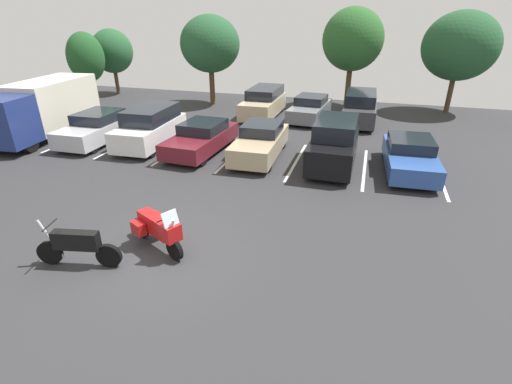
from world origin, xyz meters
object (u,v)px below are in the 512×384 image
(car_black, at_px, (334,144))
(car_tan, at_px, (260,142))
(motorcycle_touring, at_px, (158,228))
(car_blue, at_px, (410,156))
(car_white, at_px, (150,127))
(car_silver, at_px, (97,128))
(car_far_charcoal, at_px, (360,108))
(car_far_champagne, at_px, (264,102))
(car_maroon, at_px, (202,138))
(motorcycle_second, at_px, (77,246))
(car_far_grey, at_px, (310,108))
(box_truck, at_px, (42,108))

(car_black, bearing_deg, car_tan, 176.60)
(motorcycle_touring, xyz_separation_m, car_blue, (6.99, 8.07, 0.00))
(car_white, bearing_deg, car_blue, 0.12)
(car_silver, bearing_deg, car_far_charcoal, 31.25)
(motorcycle_touring, distance_m, car_far_champagne, 15.29)
(car_maroon, distance_m, car_blue, 9.22)
(motorcycle_second, xyz_separation_m, car_white, (-3.44, 9.31, 0.33))
(car_maroon, bearing_deg, car_far_champagne, 82.56)
(car_black, relative_size, car_blue, 0.95)
(motorcycle_touring, xyz_separation_m, car_far_charcoal, (4.63, 15.37, 0.25))
(car_white, xyz_separation_m, car_tan, (5.66, -0.05, -0.21))
(car_maroon, height_order, car_far_charcoal, car_far_charcoal)
(motorcycle_second, distance_m, car_tan, 9.52)
(car_tan, distance_m, car_far_grey, 7.37)
(car_silver, height_order, car_white, car_white)
(car_black, xyz_separation_m, car_blue, (3.07, 0.27, -0.32))
(car_far_champagne, xyz_separation_m, box_truck, (-9.97, -7.41, 0.63))
(motorcycle_touring, xyz_separation_m, car_silver, (-7.94, 7.74, 0.07))
(motorcycle_second, height_order, car_far_champagne, car_far_champagne)
(car_silver, bearing_deg, car_far_champagne, 48.33)
(car_maroon, relative_size, box_truck, 0.65)
(car_far_charcoal, bearing_deg, car_tan, -118.62)
(motorcycle_touring, relative_size, car_tan, 0.45)
(car_far_charcoal, xyz_separation_m, box_truck, (-15.87, -7.54, 0.60))
(motorcycle_second, bearing_deg, motorcycle_touring, 38.32)
(car_black, height_order, car_far_champagne, car_black)
(car_white, bearing_deg, car_far_grey, 47.07)
(motorcycle_touring, distance_m, car_blue, 10.67)
(car_silver, distance_m, car_far_champagne, 10.03)
(motorcycle_second, relative_size, car_white, 0.49)
(car_blue, distance_m, car_far_champagne, 10.93)
(car_white, height_order, car_black, car_black)
(car_maroon, relative_size, car_tan, 1.02)
(motorcycle_touring, distance_m, car_silver, 11.09)
(car_far_champagne, bearing_deg, motorcycle_touring, -85.24)
(car_far_grey, distance_m, car_far_charcoal, 2.96)
(car_tan, relative_size, car_black, 1.07)
(car_blue, bearing_deg, box_truck, -179.23)
(car_white, height_order, car_far_grey, car_white)
(motorcycle_touring, height_order, car_maroon, motorcycle_touring)
(car_maroon, bearing_deg, car_black, -0.48)
(car_tan, height_order, car_far_champagne, car_far_champagne)
(car_tan, bearing_deg, motorcycle_second, -103.44)
(car_far_champagne, height_order, car_far_grey, car_far_champagne)
(motorcycle_second, xyz_separation_m, car_tan, (2.21, 9.26, 0.12))
(motorcycle_second, bearing_deg, car_maroon, 93.94)
(car_white, bearing_deg, car_tan, -0.52)
(motorcycle_touring, distance_m, car_white, 9.50)
(motorcycle_touring, relative_size, car_far_charcoal, 0.44)
(motorcycle_second, height_order, car_far_grey, car_far_grey)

